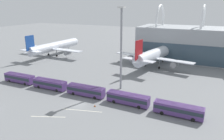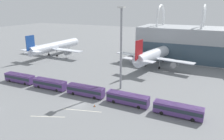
% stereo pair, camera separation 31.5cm
% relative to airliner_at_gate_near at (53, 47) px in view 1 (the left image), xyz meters
% --- Properties ---
extents(ground_plane, '(440.00, 440.00, 0.00)m').
position_rel_airliner_at_gate_near_xyz_m(ground_plane, '(47.95, -46.05, -5.01)').
color(ground_plane, slate).
extents(airliner_at_gate_near, '(38.53, 41.64, 13.07)m').
position_rel_airliner_at_gate_near_xyz_m(airliner_at_gate_near, '(0.00, 0.00, 0.00)').
color(airliner_at_gate_near, silver).
rests_on(airliner_at_gate_near, ground_plane).
extents(airliner_at_gate_far, '(36.96, 36.38, 14.06)m').
position_rel_airliner_at_gate_near_xyz_m(airliner_at_gate_far, '(56.28, 1.59, 0.51)').
color(airliner_at_gate_far, silver).
rests_on(airliner_at_gate_far, ground_plane).
extents(shuttle_bus_0, '(12.37, 2.97, 3.16)m').
position_rel_airliner_at_gate_near_xyz_m(shuttle_bus_0, '(18.17, -39.87, -3.15)').
color(shuttle_bus_0, '#56387A').
rests_on(shuttle_bus_0, ground_plane).
extents(shuttle_bus_1, '(12.39, 3.02, 3.16)m').
position_rel_airliner_at_gate_near_xyz_m(shuttle_bus_1, '(32.25, -39.83, -3.15)').
color(shuttle_bus_1, '#56387A').
rests_on(shuttle_bus_1, ground_plane).
extents(shuttle_bus_2, '(12.40, 3.08, 3.16)m').
position_rel_airliner_at_gate_near_xyz_m(shuttle_bus_2, '(46.33, -39.55, -3.15)').
color(shuttle_bus_2, '#56387A').
rests_on(shuttle_bus_2, ground_plane).
extents(shuttle_bus_3, '(12.41, 3.11, 3.16)m').
position_rel_airliner_at_gate_near_xyz_m(shuttle_bus_3, '(60.41, -39.55, -3.15)').
color(shuttle_bus_3, '#56387A').
rests_on(shuttle_bus_3, ground_plane).
extents(shuttle_bus_4, '(12.41, 3.09, 3.16)m').
position_rel_airliner_at_gate_near_xyz_m(shuttle_bus_4, '(74.49, -40.34, -3.15)').
color(shuttle_bus_4, '#56387A').
rests_on(shuttle_bus_4, ground_plane).
extents(floodlight_mast, '(2.01, 2.01, 26.82)m').
position_rel_airliner_at_gate_near_xyz_m(floodlight_mast, '(53.65, -29.22, 10.16)').
color(floodlight_mast, gray).
rests_on(floodlight_mast, ground_plane).
extents(lane_stripe_0, '(10.62, 3.15, 0.01)m').
position_rel_airliner_at_gate_near_xyz_m(lane_stripe_0, '(50.78, -48.50, -5.01)').
color(lane_stripe_0, silver).
rests_on(lane_stripe_0, ground_plane).
extents(lane_stripe_2, '(8.38, 3.68, 0.01)m').
position_rel_airliner_at_gate_near_xyz_m(lane_stripe_2, '(44.88, -55.18, -5.01)').
color(lane_stripe_2, silver).
rests_on(lane_stripe_2, ground_plane).
extents(traffic_cone_1, '(0.53, 0.53, 0.60)m').
position_rel_airliner_at_gate_near_xyz_m(traffic_cone_1, '(52.69, -45.01, -4.72)').
color(traffic_cone_1, black).
rests_on(traffic_cone_1, ground_plane).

